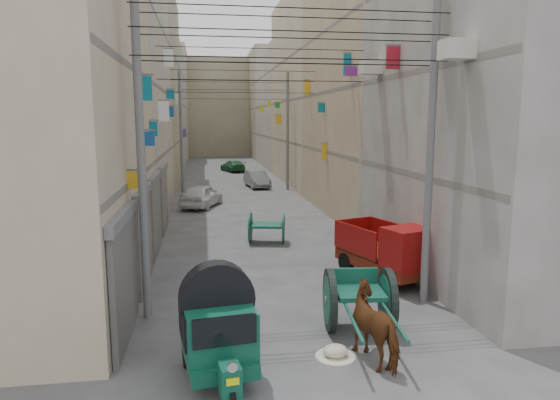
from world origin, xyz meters
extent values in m
cube|color=slate|center=(-4.12, 8.00, 3.20)|extent=(0.25, 9.80, 0.18)
cube|color=slate|center=(-4.12, 8.00, 6.20)|extent=(0.25, 9.80, 0.18)
cube|color=#BAB0A0|center=(-8.00, 19.00, 6.00)|extent=(8.00, 12.00, 12.00)
cube|color=slate|center=(-4.12, 19.00, 3.20)|extent=(0.25, 11.76, 0.18)
cube|color=slate|center=(-4.12, 19.00, 6.20)|extent=(0.25, 11.76, 0.18)
cube|color=slate|center=(-4.12, 19.00, 9.20)|extent=(0.25, 11.76, 0.18)
cube|color=tan|center=(-8.00, 32.00, 7.00)|extent=(8.00, 14.00, 14.00)
cube|color=slate|center=(-4.12, 32.00, 3.20)|extent=(0.25, 13.72, 0.18)
cube|color=slate|center=(-4.12, 32.00, 6.20)|extent=(0.25, 13.72, 0.18)
cube|color=slate|center=(-4.12, 32.00, 9.20)|extent=(0.25, 13.72, 0.18)
cube|color=#A9A29E|center=(-8.00, 46.00, 5.90)|extent=(8.00, 14.00, 11.80)
cube|color=slate|center=(-4.12, 46.00, 3.20)|extent=(0.25, 13.72, 0.18)
cube|color=slate|center=(-4.12, 46.00, 6.20)|extent=(0.25, 13.72, 0.18)
cube|color=slate|center=(-4.12, 46.00, 9.20)|extent=(0.25, 13.72, 0.18)
cube|color=tan|center=(-8.00, 59.00, 6.75)|extent=(8.00, 12.00, 13.50)
cube|color=slate|center=(-4.12, 59.00, 3.20)|extent=(0.25, 11.76, 0.18)
cube|color=slate|center=(-4.12, 59.00, 6.20)|extent=(0.25, 11.76, 0.18)
cube|color=slate|center=(-4.12, 59.00, 9.20)|extent=(0.25, 11.76, 0.18)
cube|color=#A9A29E|center=(8.00, 8.00, 6.50)|extent=(8.00, 10.00, 13.00)
cube|color=slate|center=(4.12, 8.00, 3.20)|extent=(0.25, 9.80, 0.18)
cube|color=slate|center=(4.12, 8.00, 6.20)|extent=(0.25, 9.80, 0.18)
cube|color=tan|center=(8.00, 19.00, 6.00)|extent=(8.00, 12.00, 12.00)
cube|color=slate|center=(4.12, 19.00, 3.20)|extent=(0.25, 11.76, 0.18)
cube|color=slate|center=(4.12, 19.00, 6.20)|extent=(0.25, 11.76, 0.18)
cube|color=slate|center=(4.12, 19.00, 9.20)|extent=(0.25, 11.76, 0.18)
cube|color=#C5B095|center=(8.00, 32.00, 7.00)|extent=(8.00, 14.00, 14.00)
cube|color=slate|center=(4.12, 32.00, 3.20)|extent=(0.25, 13.72, 0.18)
cube|color=slate|center=(4.12, 32.00, 6.20)|extent=(0.25, 13.72, 0.18)
cube|color=slate|center=(4.12, 32.00, 9.20)|extent=(0.25, 13.72, 0.18)
cube|color=#BAB0A0|center=(8.00, 46.00, 5.90)|extent=(8.00, 14.00, 11.80)
cube|color=slate|center=(4.12, 46.00, 3.20)|extent=(0.25, 13.72, 0.18)
cube|color=slate|center=(4.12, 46.00, 6.20)|extent=(0.25, 13.72, 0.18)
cube|color=slate|center=(4.12, 46.00, 9.20)|extent=(0.25, 13.72, 0.18)
cube|color=tan|center=(8.00, 59.00, 6.75)|extent=(8.00, 12.00, 13.50)
cube|color=slate|center=(4.12, 59.00, 3.20)|extent=(0.25, 11.76, 0.18)
cube|color=slate|center=(4.12, 59.00, 6.20)|extent=(0.25, 11.76, 0.18)
cube|color=slate|center=(4.12, 59.00, 9.20)|extent=(0.25, 11.76, 0.18)
cube|color=tan|center=(0.00, 66.00, 6.50)|extent=(22.00, 10.00, 13.00)
cube|color=#4C4B50|center=(-3.92, 4.80, 1.30)|extent=(0.12, 3.00, 2.60)
cube|color=slate|center=(-3.90, 4.80, 2.75)|extent=(0.18, 3.20, 0.25)
cube|color=#4C4B50|center=(-3.92, 8.50, 1.30)|extent=(0.12, 3.00, 2.60)
cube|color=slate|center=(-3.90, 8.50, 2.75)|extent=(0.18, 3.20, 0.25)
cube|color=#4C4B50|center=(-3.92, 12.20, 1.30)|extent=(0.12, 3.00, 2.60)
cube|color=slate|center=(-3.90, 12.20, 2.75)|extent=(0.18, 3.20, 0.25)
cube|color=#4C4B50|center=(-3.92, 16.00, 1.30)|extent=(0.12, 3.00, 2.60)
cube|color=slate|center=(-3.90, 16.00, 2.75)|extent=(0.18, 3.20, 0.25)
cube|color=green|center=(3.81, 34.28, 5.98)|extent=(0.38, 0.08, 0.41)
cube|color=#164A9A|center=(-3.86, 41.61, 3.62)|extent=(0.27, 0.08, 0.71)
cube|color=gold|center=(-3.78, 6.43, 3.35)|extent=(0.44, 0.08, 0.42)
cube|color=white|center=(-3.77, 15.80, 5.17)|extent=(0.45, 0.08, 0.84)
cube|color=yellow|center=(3.79, 44.88, 5.91)|extent=(0.41, 0.08, 0.59)
cube|color=#164A9A|center=(-3.81, 9.76, 4.24)|extent=(0.38, 0.08, 0.44)
cube|color=gold|center=(3.78, 33.54, 4.85)|extent=(0.43, 0.08, 0.72)
cube|color=yellow|center=(3.86, 39.62, 6.25)|extent=(0.28, 0.08, 0.44)
cube|color=white|center=(-3.76, 20.00, 7.85)|extent=(0.48, 0.08, 0.84)
cube|color=#7D2589|center=(-3.85, 38.07, 3.67)|extent=(0.31, 0.08, 0.44)
cube|color=#0C6E89|center=(3.82, 19.02, 5.41)|extent=(0.35, 0.08, 0.45)
cube|color=gold|center=(3.83, 22.65, 6.65)|extent=(0.34, 0.08, 0.79)
cube|color=#0C6E89|center=(-3.86, 12.02, 4.50)|extent=(0.28, 0.08, 0.52)
cube|color=white|center=(-3.86, 29.62, 6.26)|extent=(0.28, 0.08, 0.74)
cube|color=gold|center=(3.87, 18.51, 3.22)|extent=(0.26, 0.08, 0.80)
cube|color=#A81629|center=(3.83, 9.37, 6.69)|extent=(0.34, 0.08, 0.55)
cube|color=#0C6E89|center=(-3.76, 8.55, 5.67)|extent=(0.47, 0.08, 0.67)
cube|color=#0C6E89|center=(-3.80, 21.15, 6.14)|extent=(0.40, 0.08, 0.47)
cube|color=#164A9A|center=(-3.84, 21.66, 5.24)|extent=(0.32, 0.08, 0.55)
cube|color=#7D2589|center=(3.76, 13.74, 6.73)|extent=(0.47, 0.08, 0.35)
cube|color=#0C6E89|center=(3.84, 14.58, 7.07)|extent=(0.32, 0.08, 0.89)
cube|color=#A81629|center=(3.78, 9.29, 6.73)|extent=(0.44, 0.08, 0.69)
cube|color=#0C6E89|center=(-4.06, 6.00, 3.00)|extent=(0.10, 3.20, 0.80)
cube|color=white|center=(-4.06, 15.00, 3.00)|extent=(0.10, 3.20, 0.80)
cube|color=gold|center=(-4.06, 27.00, 3.00)|extent=(0.10, 3.20, 0.80)
cube|color=green|center=(-4.06, 39.00, 3.00)|extent=(0.10, 3.20, 0.80)
cube|color=white|center=(4.06, 6.00, 3.00)|extent=(0.10, 3.20, 0.80)
cube|color=gold|center=(4.06, 15.00, 3.00)|extent=(0.10, 3.20, 0.80)
cube|color=green|center=(4.06, 27.00, 3.00)|extent=(0.10, 3.20, 0.80)
cube|color=gold|center=(4.06, 39.00, 3.00)|extent=(0.10, 3.20, 0.80)
cube|color=beige|center=(3.65, 5.00, 6.40)|extent=(0.70, 0.55, 0.45)
cube|color=beige|center=(3.65, 11.00, 6.60)|extent=(0.70, 0.55, 0.45)
cylinder|color=slate|center=(-3.60, 6.00, 4.00)|extent=(0.20, 0.20, 8.00)
cylinder|color=slate|center=(3.60, 6.00, 4.00)|extent=(0.20, 0.20, 8.00)
cylinder|color=slate|center=(-3.60, 28.00, 4.00)|extent=(0.20, 0.20, 8.00)
cylinder|color=slate|center=(3.60, 28.00, 4.00)|extent=(0.20, 0.20, 8.00)
cylinder|color=black|center=(0.00, 5.50, 6.20)|extent=(7.40, 0.02, 0.02)
cylinder|color=black|center=(0.00, 5.50, 6.80)|extent=(7.40, 0.02, 0.02)
cylinder|color=black|center=(0.00, 5.50, 7.30)|extent=(7.40, 0.02, 0.02)
cylinder|color=black|center=(0.00, 6.50, 6.20)|extent=(7.40, 0.02, 0.02)
cylinder|color=black|center=(0.00, 6.50, 6.80)|extent=(7.40, 0.02, 0.02)
cylinder|color=black|center=(0.00, 6.50, 7.30)|extent=(7.40, 0.02, 0.02)
cylinder|color=black|center=(0.00, 12.00, 6.20)|extent=(7.40, 0.02, 0.02)
cylinder|color=black|center=(0.00, 12.00, 6.80)|extent=(7.40, 0.02, 0.02)
cylinder|color=black|center=(0.00, 12.00, 7.30)|extent=(7.40, 0.02, 0.02)
cylinder|color=black|center=(0.00, 20.00, 6.20)|extent=(7.40, 0.02, 0.02)
cylinder|color=black|center=(0.00, 20.00, 6.80)|extent=(7.40, 0.02, 0.02)
cylinder|color=black|center=(0.00, 20.00, 7.30)|extent=(7.40, 0.02, 0.02)
cylinder|color=black|center=(0.00, 28.00, 6.20)|extent=(7.40, 0.02, 0.02)
cylinder|color=black|center=(0.00, 28.00, 6.80)|extent=(7.40, 0.02, 0.02)
cylinder|color=black|center=(0.00, 28.00, 7.30)|extent=(7.40, 0.02, 0.02)
cylinder|color=black|center=(-1.80, 1.55, 0.27)|extent=(0.19, 0.55, 0.54)
cylinder|color=black|center=(-2.57, 3.28, 0.27)|extent=(0.19, 0.55, 0.54)
cylinder|color=black|center=(-1.52, 3.43, 0.27)|extent=(0.19, 0.55, 0.54)
cube|color=#0D4935|center=(-1.97, 2.79, 0.46)|extent=(1.44, 1.97, 0.27)
cube|color=#0D4935|center=(-1.80, 1.60, 0.58)|extent=(0.39, 0.47, 0.53)
cylinder|color=silver|center=(-1.77, 1.38, 0.91)|extent=(0.18, 0.07, 0.17)
cube|color=yellow|center=(-1.77, 1.36, 0.67)|extent=(0.21, 0.06, 0.12)
cube|color=#0D4935|center=(-1.97, 2.83, 1.01)|extent=(1.46, 1.79, 0.91)
cube|color=black|center=(-1.86, 2.01, 1.25)|extent=(1.10, 0.21, 0.53)
cube|color=black|center=(-2.60, 2.75, 1.10)|extent=(0.20, 1.15, 0.62)
cube|color=black|center=(-1.35, 2.92, 1.10)|extent=(0.20, 1.15, 0.62)
cube|color=silver|center=(-1.86, 1.98, 0.53)|extent=(1.20, 0.21, 0.06)
cylinder|color=black|center=(0.65, 4.57, 0.72)|extent=(0.31, 1.45, 1.44)
cylinder|color=#114E3C|center=(0.65, 4.57, 0.72)|extent=(0.30, 1.14, 1.12)
cylinder|color=slate|center=(0.65, 4.57, 0.72)|extent=(0.25, 0.21, 0.19)
cylinder|color=black|center=(1.98, 4.43, 0.72)|extent=(0.31, 1.45, 1.44)
cylinder|color=#114E3C|center=(1.98, 4.43, 0.72)|extent=(0.30, 1.14, 1.12)
cylinder|color=slate|center=(1.98, 4.43, 0.72)|extent=(0.25, 0.21, 0.19)
cylinder|color=slate|center=(1.31, 4.50, 0.72)|extent=(1.39, 0.23, 0.08)
cube|color=#114E3C|center=(1.31, 4.50, 0.91)|extent=(1.20, 1.24, 0.10)
cube|color=#114E3C|center=(1.37, 5.01, 1.13)|extent=(1.08, 0.20, 0.36)
cylinder|color=#114E3C|center=(0.76, 3.27, 0.82)|extent=(0.33, 2.36, 0.07)
cylinder|color=#114E3C|center=(1.58, 3.18, 0.82)|extent=(0.33, 2.36, 0.07)
cylinder|color=black|center=(2.95, 6.81, 0.32)|extent=(0.37, 0.66, 0.63)
cylinder|color=black|center=(2.27, 8.81, 0.32)|extent=(0.37, 0.66, 0.63)
cylinder|color=black|center=(4.13, 7.22, 0.32)|extent=(0.37, 0.66, 0.63)
cylinder|color=black|center=(3.45, 9.22, 0.32)|extent=(0.37, 0.66, 0.63)
cube|color=#5C1B0D|center=(3.20, 8.01, 0.53)|extent=(2.34, 3.45, 0.34)
cube|color=maroon|center=(3.56, 6.97, 1.20)|extent=(1.64, 1.41, 1.20)
cube|color=black|center=(3.70, 6.54, 1.30)|extent=(1.20, 0.46, 0.53)
cube|color=#5C1B0D|center=(3.03, 8.51, 0.79)|extent=(2.05, 2.47, 0.12)
cube|color=maroon|center=(2.37, 8.29, 1.20)|extent=(0.74, 2.02, 0.82)
cube|color=maroon|center=(3.69, 8.74, 1.20)|extent=(0.74, 2.02, 0.82)
cube|color=maroon|center=(2.69, 9.50, 1.20)|extent=(1.38, 0.52, 0.82)
cylinder|color=#114E3C|center=(-0.39, 13.13, 0.61)|extent=(0.31, 1.21, 1.22)
cylinder|color=#114E3C|center=(0.89, 12.87, 0.61)|extent=(0.31, 1.21, 1.22)
cube|color=#114E3C|center=(0.25, 13.00, 0.72)|extent=(1.36, 1.25, 0.09)
cylinder|color=slate|center=(0.25, 13.00, 0.61)|extent=(1.35, 0.35, 0.08)
ellipsoid|color=beige|center=(0.43, 3.24, 0.13)|extent=(0.52, 0.41, 0.26)
imported|color=brown|center=(1.25, 3.00, 0.74)|extent=(1.25, 1.91, 1.48)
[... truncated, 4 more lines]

